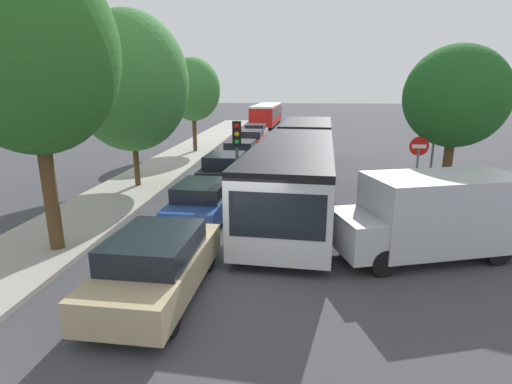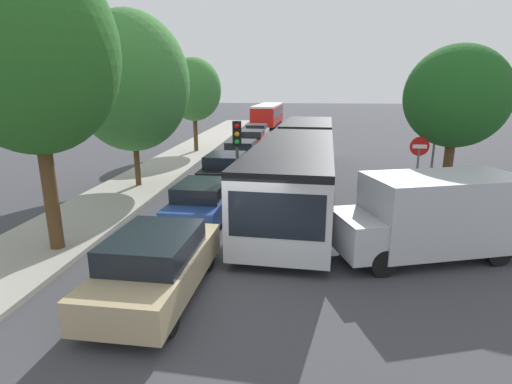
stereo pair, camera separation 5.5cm
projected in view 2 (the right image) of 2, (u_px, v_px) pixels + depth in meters
name	position (u px, v px, depth m)	size (l,w,h in m)	color
ground_plane	(232.00, 281.00, 9.74)	(200.00, 200.00, 0.00)	#3D3D42
kerb_strip_left	(193.00, 150.00, 29.19)	(3.20, 49.33, 0.14)	#9E998E
articulated_bus	(301.00, 157.00, 17.90)	(4.04, 17.91, 2.64)	silver
city_bus_rear	(268.00, 113.00, 47.35)	(3.15, 11.45, 2.44)	red
queued_car_tan	(156.00, 264.00, 8.91)	(2.06, 4.47, 1.52)	tan
queued_car_blue	(203.00, 202.00, 13.86)	(1.92, 4.17, 1.42)	#284799
queued_car_black	(226.00, 169.00, 19.15)	(2.00, 4.34, 1.48)	black
queued_car_white	(241.00, 152.00, 24.00)	(1.93, 4.19, 1.43)	white
queued_car_red	(252.00, 140.00, 29.47)	(1.94, 4.21, 1.44)	#B21E19
queued_car_silver	(257.00, 132.00, 34.39)	(1.89, 4.10, 1.40)	#B7BABF
white_van	(434.00, 214.00, 10.85)	(5.35, 3.31, 2.31)	#B7BABF
traffic_light	(237.00, 146.00, 14.44)	(0.35, 0.38, 3.40)	#56595E
no_entry_sign	(418.00, 162.00, 14.74)	(0.70, 0.08, 2.82)	#56595E
direction_sign_post	(435.00, 135.00, 16.95)	(0.24, 1.40, 3.60)	#56595E
tree_left_near	(36.00, 57.00, 10.15)	(4.38, 4.38, 8.13)	#51381E
tree_left_mid	(131.00, 82.00, 17.40)	(5.10, 5.10, 7.77)	#51381E
tree_left_far	(195.00, 91.00, 27.27)	(3.71, 3.71, 6.47)	#51381E
tree_right_near	(456.00, 97.00, 14.41)	(3.69, 3.69, 6.07)	#51381E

